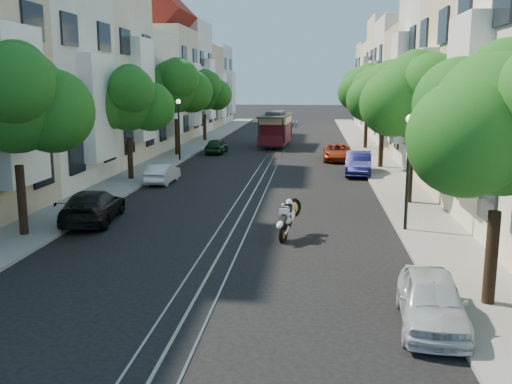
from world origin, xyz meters
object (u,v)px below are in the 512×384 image
(parked_car_w_mid, at_px, (163,173))
(tree_e_a, at_px, (505,126))
(tree_w_a, at_px, (15,102))
(sportbike_rider, at_px, (288,217))
(tree_e_b, at_px, (415,98))
(cable_car, at_px, (276,127))
(tree_e_d, at_px, (368,89))
(lamp_east, at_px, (409,155))
(tree_e_c, at_px, (384,95))
(tree_w_d, at_px, (205,91))
(parked_car_e_far, at_px, (337,152))
(parked_car_w_near, at_px, (93,206))
(lamp_west, at_px, (179,120))
(tree_w_b, at_px, (129,101))
(tree_w_c, at_px, (176,87))
(parked_car_e_near, at_px, (432,300))
(parked_car_e_mid, at_px, (358,163))
(parked_car_w_far, at_px, (217,146))

(parked_car_w_mid, bearing_deg, tree_e_a, 129.07)
(tree_w_a, height_order, sportbike_rider, tree_w_a)
(tree_e_b, bearing_deg, cable_car, 107.87)
(tree_e_d, height_order, lamp_east, tree_e_d)
(tree_e_c, relative_size, tree_w_d, 1.00)
(tree_w_d, distance_m, parked_car_e_far, 17.60)
(tree_e_a, xyz_separation_m, cable_car, (-7.56, 35.43, -2.78))
(parked_car_w_near, bearing_deg, tree_w_a, 50.74)
(lamp_east, distance_m, lamp_west, 21.97)
(tree_e_c, height_order, sportbike_rider, tree_e_c)
(tree_e_a, bearing_deg, tree_w_d, 110.27)
(tree_w_b, xyz_separation_m, tree_w_c, (0.00, 11.00, 0.67))
(tree_w_a, bearing_deg, parked_car_e_near, -26.05)
(tree_w_d, bearing_deg, parked_car_w_near, -87.21)
(lamp_east, bearing_deg, tree_e_a, -82.21)
(tree_w_b, xyz_separation_m, parked_car_e_near, (12.74, -18.23, -3.79))
(tree_w_a, bearing_deg, tree_w_c, 90.00)
(tree_e_d, xyz_separation_m, lamp_east, (-0.96, -26.98, -2.02))
(tree_e_a, relative_size, tree_w_c, 0.88)
(parked_car_e_mid, bearing_deg, lamp_east, -82.53)
(tree_e_d, relative_size, cable_car, 0.94)
(lamp_east, bearing_deg, sportbike_rider, -164.28)
(tree_e_c, distance_m, sportbike_rider, 18.34)
(parked_car_e_mid, bearing_deg, tree_w_b, -161.03)
(tree_e_a, relative_size, tree_e_d, 0.92)
(tree_e_c, distance_m, lamp_west, 13.82)
(tree_e_c, xyz_separation_m, parked_car_e_far, (-2.64, 3.54, -4.01))
(tree_w_a, height_order, parked_car_e_mid, tree_w_a)
(lamp_west, distance_m, parked_car_w_near, 17.79)
(tree_w_a, bearing_deg, tree_e_a, -19.15)
(tree_e_b, xyz_separation_m, parked_car_e_near, (-1.66, -13.23, -4.13))
(sportbike_rider, xyz_separation_m, parked_car_w_near, (-7.67, 1.55, -0.14))
(tree_w_c, bearing_deg, tree_e_d, 22.62)
(tree_e_c, distance_m, parked_car_w_far, 14.18)
(tree_e_c, distance_m, parked_car_e_near, 24.61)
(lamp_west, distance_m, parked_car_e_far, 11.25)
(lamp_east, relative_size, sportbike_rider, 2.22)
(parked_car_e_near, height_order, parked_car_w_near, parked_car_w_near)
(parked_car_e_far, bearing_deg, parked_car_w_mid, -133.08)
(tree_w_d, relative_size, lamp_west, 1.57)
(tree_e_a, bearing_deg, parked_car_e_near, -143.53)
(parked_car_w_far, bearing_deg, parked_car_e_mid, 138.70)
(tree_e_c, relative_size, sportbike_rider, 3.48)
(parked_car_e_near, relative_size, parked_car_e_mid, 0.85)
(tree_w_a, distance_m, cable_car, 31.35)
(parked_car_e_far, distance_m, parked_car_w_mid, 14.15)
(tree_w_a, height_order, tree_w_b, tree_w_a)
(tree_w_b, bearing_deg, parked_car_w_far, 78.42)
(tree_e_c, distance_m, tree_w_b, 15.60)
(parked_car_e_mid, bearing_deg, parked_car_w_near, -126.48)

